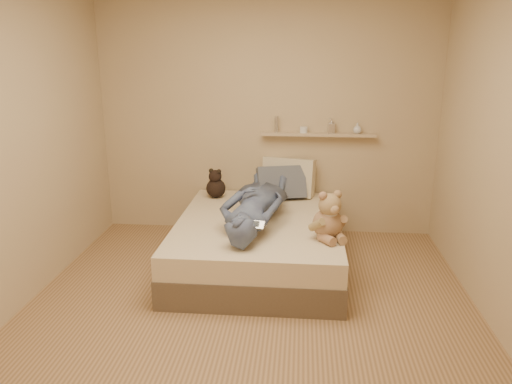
# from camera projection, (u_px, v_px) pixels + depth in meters

# --- Properties ---
(room) EXTENTS (3.80, 3.80, 3.80)m
(room) POSITION_uv_depth(u_px,v_px,m) (248.00, 150.00, 3.48)
(room) COLOR #9F7A52
(room) RESTS_ON ground
(bed) EXTENTS (1.50, 1.90, 0.45)m
(bed) POSITION_uv_depth(u_px,v_px,m) (259.00, 242.00, 4.68)
(bed) COLOR brown
(bed) RESTS_ON floor
(game_console) EXTENTS (0.18, 0.10, 0.06)m
(game_console) POSITION_uv_depth(u_px,v_px,m) (254.00, 225.00, 4.04)
(game_console) COLOR silver
(game_console) RESTS_ON bed
(teddy_bear) EXTENTS (0.33, 0.34, 0.42)m
(teddy_bear) POSITION_uv_depth(u_px,v_px,m) (329.00, 219.00, 4.11)
(teddy_bear) COLOR #8C644C
(teddy_bear) RESTS_ON bed
(dark_plush) EXTENTS (0.20, 0.20, 0.31)m
(dark_plush) POSITION_uv_depth(u_px,v_px,m) (216.00, 185.00, 5.25)
(dark_plush) COLOR black
(dark_plush) RESTS_ON bed
(pillow_cream) EXTENTS (0.59, 0.35, 0.42)m
(pillow_cream) POSITION_uv_depth(u_px,v_px,m) (289.00, 177.00, 5.33)
(pillow_cream) COLOR beige
(pillow_cream) RESTS_ON bed
(pillow_grey) EXTENTS (0.55, 0.38, 0.37)m
(pillow_grey) POSITION_uv_depth(u_px,v_px,m) (281.00, 183.00, 5.21)
(pillow_grey) COLOR slate
(pillow_grey) RESTS_ON bed
(person) EXTENTS (0.69, 1.53, 0.35)m
(person) POSITION_uv_depth(u_px,v_px,m) (255.00, 203.00, 4.51)
(person) COLOR slate
(person) RESTS_ON bed
(wall_shelf) EXTENTS (1.20, 0.12, 0.03)m
(wall_shelf) POSITION_uv_depth(u_px,v_px,m) (318.00, 134.00, 5.25)
(wall_shelf) COLOR tan
(wall_shelf) RESTS_ON wall_back
(shelf_bottles) EXTENTS (0.92, 0.10, 0.17)m
(shelf_bottles) POSITION_uv_depth(u_px,v_px,m) (330.00, 127.00, 5.22)
(shelf_bottles) COLOR #BCBCC1
(shelf_bottles) RESTS_ON wall_shelf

